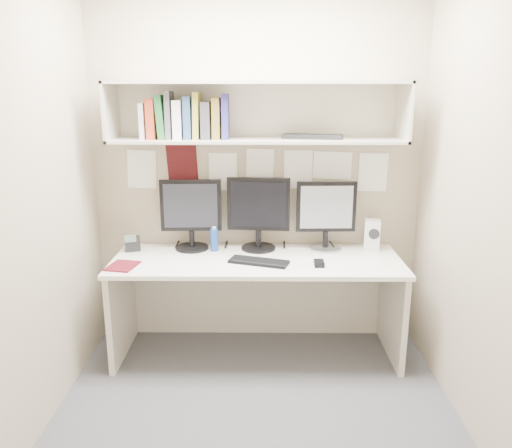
{
  "coord_description": "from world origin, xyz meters",
  "views": [
    {
      "loc": [
        0.03,
        -2.64,
        1.85
      ],
      "look_at": [
        -0.0,
        0.35,
        1.06
      ],
      "focal_mm": 35.0,
      "sensor_mm": 36.0,
      "label": 1
    }
  ],
  "objects_px": {
    "speaker": "(372,235)",
    "desk_phone": "(132,244)",
    "monitor_center": "(258,211)",
    "monitor_right": "(326,213)",
    "maroon_notebook": "(122,266)",
    "keyboard": "(259,262)",
    "desk": "(257,306)",
    "monitor_left": "(191,212)"
  },
  "relations": [
    {
      "from": "speaker",
      "to": "desk_phone",
      "type": "xyz_separation_m",
      "value": [
        -1.75,
        -0.04,
        -0.06
      ]
    },
    {
      "from": "monitor_center",
      "to": "speaker",
      "type": "height_order",
      "value": "monitor_center"
    },
    {
      "from": "monitor_right",
      "to": "desk_phone",
      "type": "distance_m",
      "value": 1.43
    },
    {
      "from": "speaker",
      "to": "maroon_notebook",
      "type": "bearing_deg",
      "value": -155.12
    },
    {
      "from": "keyboard",
      "to": "desk_phone",
      "type": "bearing_deg",
      "value": -178.42
    },
    {
      "from": "desk",
      "to": "speaker",
      "type": "height_order",
      "value": "speaker"
    },
    {
      "from": "desk_phone",
      "to": "monitor_center",
      "type": "bearing_deg",
      "value": -12.96
    },
    {
      "from": "keyboard",
      "to": "monitor_center",
      "type": "bearing_deg",
      "value": 108.83
    },
    {
      "from": "desk",
      "to": "monitor_center",
      "type": "bearing_deg",
      "value": 87.39
    },
    {
      "from": "speaker",
      "to": "maroon_notebook",
      "type": "relative_size",
      "value": 1.04
    },
    {
      "from": "monitor_center",
      "to": "monitor_right",
      "type": "height_order",
      "value": "monitor_center"
    },
    {
      "from": "monitor_left",
      "to": "keyboard",
      "type": "distance_m",
      "value": 0.65
    },
    {
      "from": "monitor_right",
      "to": "maroon_notebook",
      "type": "xyz_separation_m",
      "value": [
        -1.39,
        -0.4,
        -0.26
      ]
    },
    {
      "from": "monitor_right",
      "to": "desk_phone",
      "type": "xyz_separation_m",
      "value": [
        -1.41,
        -0.05,
        -0.22
      ]
    },
    {
      "from": "keyboard",
      "to": "speaker",
      "type": "height_order",
      "value": "speaker"
    },
    {
      "from": "keyboard",
      "to": "monitor_right",
      "type": "bearing_deg",
      "value": 51.51
    },
    {
      "from": "monitor_left",
      "to": "desk_phone",
      "type": "bearing_deg",
      "value": -176.11
    },
    {
      "from": "desk",
      "to": "monitor_center",
      "type": "xyz_separation_m",
      "value": [
        0.01,
        0.22,
        0.65
      ]
    },
    {
      "from": "monitor_center",
      "to": "desk",
      "type": "bearing_deg",
      "value": -87.73
    },
    {
      "from": "monitor_right",
      "to": "maroon_notebook",
      "type": "distance_m",
      "value": 1.47
    },
    {
      "from": "monitor_right",
      "to": "speaker",
      "type": "height_order",
      "value": "monitor_right"
    },
    {
      "from": "keyboard",
      "to": "desk",
      "type": "bearing_deg",
      "value": 116.13
    },
    {
      "from": "monitor_left",
      "to": "desk_phone",
      "type": "distance_m",
      "value": 0.49
    },
    {
      "from": "speaker",
      "to": "monitor_center",
      "type": "bearing_deg",
      "value": -168.5
    },
    {
      "from": "monitor_center",
      "to": "monitor_right",
      "type": "distance_m",
      "value": 0.49
    },
    {
      "from": "monitor_left",
      "to": "maroon_notebook",
      "type": "relative_size",
      "value": 2.42
    },
    {
      "from": "monitor_center",
      "to": "monitor_right",
      "type": "relative_size",
      "value": 1.06
    },
    {
      "from": "desk",
      "to": "monitor_center",
      "type": "relative_size",
      "value": 3.78
    },
    {
      "from": "monitor_left",
      "to": "monitor_right",
      "type": "xyz_separation_m",
      "value": [
        0.98,
        0.0,
        -0.01
      ]
    },
    {
      "from": "monitor_left",
      "to": "speaker",
      "type": "height_order",
      "value": "monitor_left"
    },
    {
      "from": "desk",
      "to": "monitor_right",
      "type": "bearing_deg",
      "value": 23.66
    },
    {
      "from": "keyboard",
      "to": "desk_phone",
      "type": "relative_size",
      "value": 3.03
    },
    {
      "from": "speaker",
      "to": "keyboard",
      "type": "bearing_deg",
      "value": -147.22
    },
    {
      "from": "keyboard",
      "to": "maroon_notebook",
      "type": "bearing_deg",
      "value": -156.77
    },
    {
      "from": "monitor_center",
      "to": "desk_phone",
      "type": "xyz_separation_m",
      "value": [
        -0.92,
        -0.05,
        -0.23
      ]
    },
    {
      "from": "monitor_right",
      "to": "speaker",
      "type": "bearing_deg",
      "value": -3.02
    },
    {
      "from": "monitor_left",
      "to": "speaker",
      "type": "xyz_separation_m",
      "value": [
        1.32,
        -0.01,
        -0.16
      ]
    },
    {
      "from": "desk",
      "to": "monitor_center",
      "type": "distance_m",
      "value": 0.68
    },
    {
      "from": "keyboard",
      "to": "desk_phone",
      "type": "height_order",
      "value": "desk_phone"
    },
    {
      "from": "desk",
      "to": "speaker",
      "type": "bearing_deg",
      "value": 14.17
    },
    {
      "from": "desk",
      "to": "monitor_left",
      "type": "distance_m",
      "value": 0.83
    },
    {
      "from": "monitor_center",
      "to": "speaker",
      "type": "xyz_separation_m",
      "value": [
        0.83,
        -0.01,
        -0.17
      ]
    }
  ]
}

